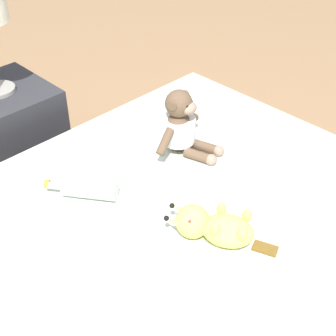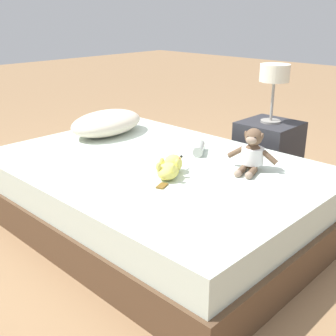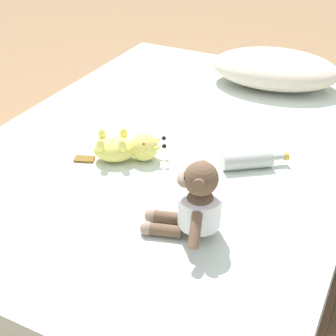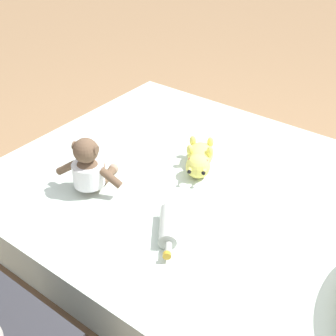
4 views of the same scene
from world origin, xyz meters
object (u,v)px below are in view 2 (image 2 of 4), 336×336
bedside_lamp (274,76)px  bed (156,193)px  plush_monkey (252,153)px  glass_bottle (199,148)px  nightstand (268,153)px  pillow (107,123)px  plush_yellow_creature (170,167)px

bedside_lamp → bed: bearing=171.6°
bed → plush_monkey: 0.61m
glass_bottle → bedside_lamp: (0.68, -0.08, 0.37)m
bed → nightstand: bearing=-8.4°
nightstand → glass_bottle: bearing=173.2°
pillow → nightstand: bearing=-45.3°
bedside_lamp → glass_bottle: bearing=173.2°
plush_yellow_creature → bedside_lamp: (1.08, 0.06, 0.36)m
plush_monkey → nightstand: size_ratio=0.62×
plush_yellow_creature → glass_bottle: size_ratio=1.43×
bed → plush_yellow_creature: (-0.09, -0.21, 0.24)m
pillow → bedside_lamp: bearing=-45.3°
bed → bedside_lamp: size_ratio=4.83×
plush_monkey → nightstand: (0.71, 0.32, -0.24)m
glass_bottle → bed: bearing=168.1°
pillow → bedside_lamp: 1.20m
bed → nightstand: nightstand is taller
plush_monkey → nightstand: plush_monkey is taller
pillow → bed: bearing=-104.9°
bed → plush_monkey: (0.29, -0.46, 0.29)m
bed → plush_monkey: plush_monkey is taller
nightstand → pillow: bearing=134.7°
bed → pillow: pillow is taller
glass_bottle → bedside_lamp: 0.78m
plush_monkey → bedside_lamp: size_ratio=0.70×
nightstand → plush_yellow_creature: bearing=-176.9°
glass_bottle → pillow: bearing=99.9°
glass_bottle → bedside_lamp: bearing=-6.8°
bed → plush_yellow_creature: size_ratio=6.24×
pillow → glass_bottle: bearing=-80.1°
nightstand → bed: bearing=171.6°
pillow → bedside_lamp: size_ratio=1.55×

